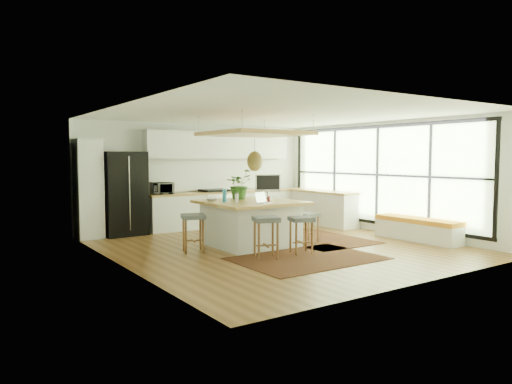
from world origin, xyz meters
TOP-DOWN VIEW (x-y plane):
  - floor at (0.00, 0.00)m, footprint 7.00×7.00m
  - ceiling at (0.00, 0.00)m, footprint 7.00×7.00m
  - wall_back at (0.00, 3.50)m, footprint 6.50×0.00m
  - wall_front at (0.00, -3.50)m, footprint 6.50×0.00m
  - wall_left at (-3.25, 0.00)m, footprint 0.00×7.00m
  - wall_right at (3.25, 0.00)m, footprint 0.00×7.00m
  - window_wall at (3.22, 0.00)m, footprint 0.10×6.20m
  - pantry at (-2.95, 3.18)m, footprint 0.55×0.60m
  - back_counter_base at (0.55, 3.18)m, footprint 4.20×0.60m
  - back_counter_top at (0.55, 3.18)m, footprint 4.24×0.64m
  - backsplash at (0.55, 3.48)m, footprint 4.20×0.02m
  - upper_cabinets at (0.55, 3.32)m, footprint 4.20×0.34m
  - range at (0.30, 3.18)m, footprint 0.76×0.62m
  - right_counter_base at (2.93, 2.00)m, footprint 0.60×2.50m
  - right_counter_top at (2.93, 2.00)m, footprint 0.64×2.54m
  - window_bench at (2.95, -1.20)m, footprint 0.52×2.00m
  - ceiling_panel at (-0.30, 0.40)m, footprint 1.86×1.86m
  - rug_near at (-0.28, -1.28)m, footprint 2.60×1.80m
  - rug_right at (1.22, 0.25)m, footprint 1.80×2.60m
  - fridge at (-2.16, 3.19)m, footprint 1.01×0.81m
  - island at (-0.41, 0.39)m, footprint 1.85×1.85m
  - stool_near_left at (-0.88, -0.82)m, footprint 0.58×0.58m
  - stool_near_right at (-0.09, -0.87)m, footprint 0.53×0.53m
  - stool_right_front at (0.83, -0.00)m, footprint 0.40×0.40m
  - stool_right_back at (0.96, 0.91)m, footprint 0.59×0.59m
  - stool_left_side at (-1.72, 0.43)m, footprint 0.55×0.55m
  - laptop at (-0.42, -0.13)m, footprint 0.38×0.40m
  - monitor at (0.24, 0.68)m, footprint 0.61×0.38m
  - microwave at (-1.19, 3.17)m, footprint 0.56×0.35m
  - island_plant at (-0.37, 0.89)m, footprint 0.77×0.81m
  - island_bowl at (-1.08, 0.84)m, footprint 0.26×0.26m
  - island_bottle_0 at (-0.96, 0.49)m, footprint 0.07×0.07m
  - island_bottle_1 at (-0.81, 0.24)m, footprint 0.07×0.07m
  - island_bottle_2 at (-0.16, 0.09)m, footprint 0.07×0.07m
  - island_bottle_3 at (-0.06, 0.44)m, footprint 0.07×0.07m
  - island_bottle_4 at (-0.61, 0.64)m, footprint 0.07×0.07m

SIDE VIEW (x-z plane):
  - floor at x=0.00m, z-range 0.00..0.00m
  - rug_near at x=-0.28m, z-range 0.00..0.01m
  - rug_right at x=1.22m, z-range 0.00..0.01m
  - window_bench at x=2.95m, z-range 0.00..0.50m
  - stool_near_left at x=-0.88m, z-range -0.02..0.73m
  - stool_near_right at x=-0.09m, z-range 0.00..0.71m
  - stool_right_front at x=0.83m, z-range 0.04..0.67m
  - stool_right_back at x=0.96m, z-range -0.03..0.74m
  - stool_left_side at x=-1.72m, z-range -0.01..0.72m
  - back_counter_base at x=0.55m, z-range 0.00..0.88m
  - right_counter_base at x=2.93m, z-range 0.00..0.88m
  - island at x=-0.41m, z-range 0.00..0.93m
  - range at x=0.30m, z-range 0.00..1.00m
  - back_counter_top at x=0.55m, z-range 0.88..0.93m
  - right_counter_top at x=2.93m, z-range 0.88..0.93m
  - fridge at x=-2.16m, z-range -0.06..1.91m
  - island_bowl at x=-1.08m, z-range 0.93..0.98m
  - island_bottle_0 at x=-0.96m, z-range 0.93..1.12m
  - island_bottle_1 at x=-0.81m, z-range 0.93..1.12m
  - island_bottle_2 at x=-0.16m, z-range 0.93..1.12m
  - island_bottle_3 at x=-0.06m, z-range 0.93..1.12m
  - island_bottle_4 at x=-0.61m, z-range 0.93..1.12m
  - laptop at x=-0.42m, z-range 0.94..1.16m
  - microwave at x=-1.19m, z-range 0.92..1.28m
  - pantry at x=-2.95m, z-range 0.00..2.25m
  - island_plant at x=-0.37m, z-range 0.93..1.43m
  - monitor at x=0.24m, z-range 0.92..1.46m
  - wall_back at x=0.00m, z-range -1.90..4.60m
  - wall_front at x=0.00m, z-range -1.90..4.60m
  - wall_left at x=-3.25m, z-range -2.15..4.85m
  - wall_right at x=3.25m, z-range -2.15..4.85m
  - backsplash at x=0.55m, z-range 0.95..1.75m
  - window_wall at x=3.22m, z-range 0.10..2.70m
  - ceiling_panel at x=-0.30m, z-range 1.65..2.45m
  - upper_cabinets at x=0.55m, z-range 1.80..2.50m
  - ceiling at x=0.00m, z-range 2.70..2.70m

